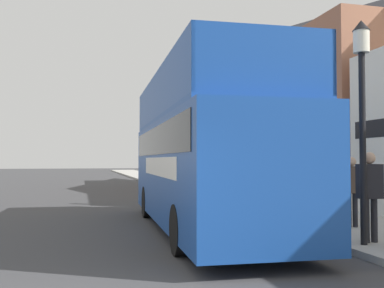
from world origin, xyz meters
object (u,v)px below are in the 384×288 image
tour_bus (203,160)px  pedestrian_second (370,188)px  lamp_post_nearest (362,88)px  lamp_post_second (229,114)px  pedestrian_third (352,185)px  parked_car_ahead_of_bus (178,188)px

tour_bus → pedestrian_second: size_ratio=5.29×
lamp_post_nearest → lamp_post_second: bearing=90.1°
pedestrian_third → lamp_post_second: (-1.17, 6.14, 2.39)m
pedestrian_second → lamp_post_second: 8.42m
parked_car_ahead_of_bus → pedestrian_second: 10.19m
parked_car_ahead_of_bus → tour_bus: bearing=-98.9°
tour_bus → parked_car_ahead_of_bus: (0.80, 6.74, -1.13)m
tour_bus → pedestrian_third: 3.85m
pedestrian_third → lamp_post_second: bearing=100.8°
pedestrian_second → pedestrian_third: (0.88, 1.95, -0.05)m
pedestrian_third → lamp_post_nearest: bearing=-118.5°
pedestrian_second → lamp_post_nearest: lamp_post_nearest is taller
lamp_post_nearest → tour_bus: bearing=124.9°
parked_car_ahead_of_bus → lamp_post_second: bearing=-52.5°
lamp_post_second → pedestrian_third: bearing=-79.2°
tour_bus → lamp_post_second: bearing=65.8°
tour_bus → pedestrian_third: size_ratio=5.55×
parked_car_ahead_of_bus → pedestrian_third: (2.76, -8.05, 0.51)m
pedestrian_second → lamp_post_second: lamp_post_second is taller
pedestrian_second → lamp_post_nearest: (-0.29, -0.19, 2.03)m
parked_car_ahead_of_bus → pedestrian_second: bearing=-81.5°
pedestrian_second → pedestrian_third: pedestrian_second is taller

